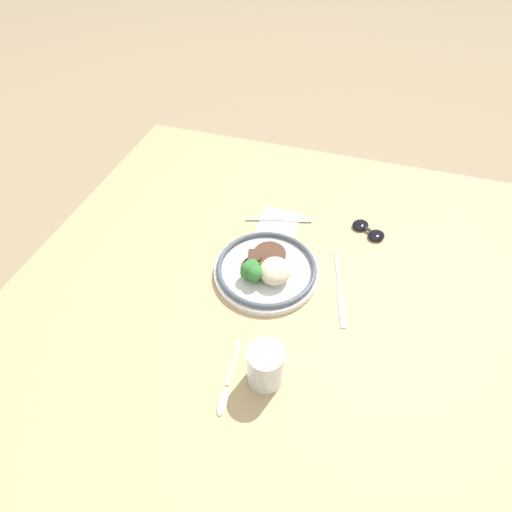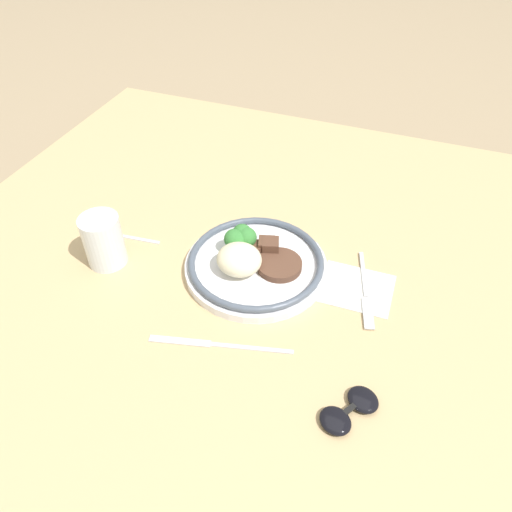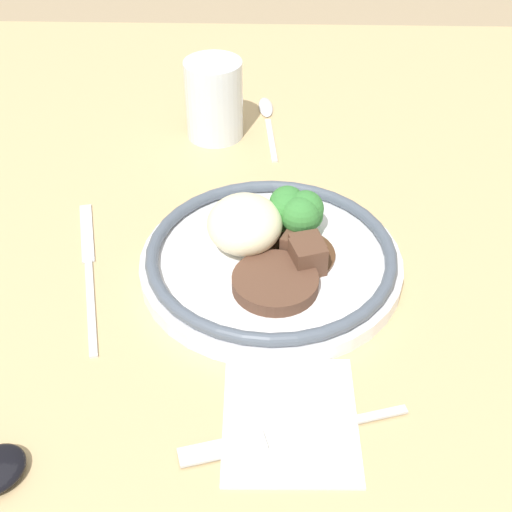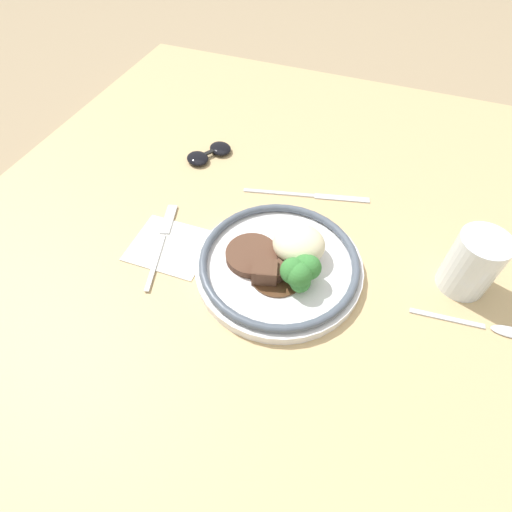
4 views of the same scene
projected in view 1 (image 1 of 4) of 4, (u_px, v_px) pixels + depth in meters
ground_plane at (273, 296)px, 0.95m from camera, size 8.00×8.00×0.00m
dining_table at (273, 290)px, 0.94m from camera, size 1.15×1.18×0.04m
napkin at (279, 224)px, 1.06m from camera, size 0.12×0.10×0.00m
plate at (266, 269)px, 0.92m from camera, size 0.25×0.25×0.06m
juice_glass at (265, 367)px, 0.73m from camera, size 0.07×0.07×0.09m
fork at (285, 220)px, 1.07m from camera, size 0.06×0.17×0.00m
knife at (340, 290)px, 0.91m from camera, size 0.22×0.06×0.00m
spoon at (226, 392)px, 0.74m from camera, size 0.16×0.03×0.01m
sunglasses at (368, 230)px, 1.03m from camera, size 0.09×0.10×0.01m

